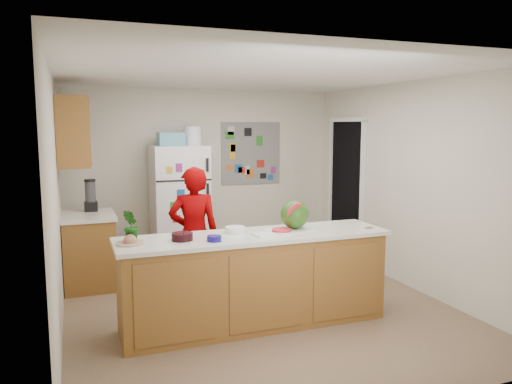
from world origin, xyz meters
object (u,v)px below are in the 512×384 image
object	(u,v)px
watermelon	(294,214)
cherry_bowl	(182,237)
refrigerator	(179,206)
person	(194,235)

from	to	relation	value
watermelon	cherry_bowl	size ratio (longest dim) A/B	1.48
refrigerator	cherry_bowl	distance (m)	2.44
person	cherry_bowl	distance (m)	0.97
person	cherry_bowl	size ratio (longest dim) A/B	7.82
watermelon	cherry_bowl	xyz separation A→B (m)	(-1.17, -0.08, -0.12)
refrigerator	person	xyz separation A→B (m)	(-0.15, -1.50, -0.09)
refrigerator	watermelon	bearing A→B (deg)	-73.09
refrigerator	person	bearing A→B (deg)	-95.69
person	cherry_bowl	world-z (taller)	person
person	watermelon	bearing A→B (deg)	145.05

